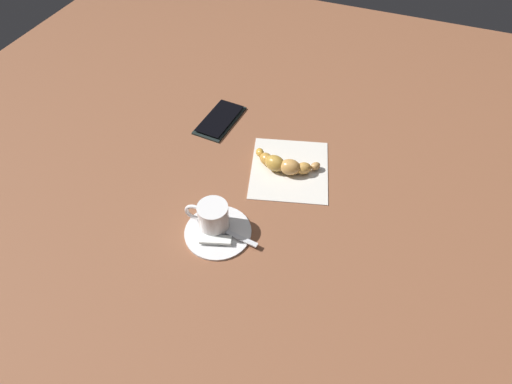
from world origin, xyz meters
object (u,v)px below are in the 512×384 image
(sugar_packet, at_px, (215,240))
(teaspoon, at_px, (217,227))
(napkin, at_px, (289,169))
(espresso_cup, at_px, (212,216))
(saucer, at_px, (218,231))
(cell_phone, at_px, (220,120))
(croissant, at_px, (284,164))

(sugar_packet, bearing_deg, teaspoon, 92.01)
(sugar_packet, relative_size, napkin, 0.32)
(espresso_cup, height_order, teaspoon, espresso_cup)
(espresso_cup, xyz_separation_m, teaspoon, (0.00, 0.01, -0.02))
(saucer, height_order, cell_phone, cell_phone)
(napkin, bearing_deg, croissant, -56.53)
(napkin, distance_m, cell_phone, 0.23)
(saucer, relative_size, sugar_packet, 2.16)
(espresso_cup, xyz_separation_m, croissant, (-0.19, 0.08, -0.02))
(napkin, height_order, cell_phone, cell_phone)
(espresso_cup, height_order, napkin, espresso_cup)
(saucer, distance_m, teaspoon, 0.01)
(sugar_packet, xyz_separation_m, croissant, (-0.22, 0.06, 0.01))
(napkin, bearing_deg, cell_phone, -114.59)
(sugar_packet, relative_size, cell_phone, 0.40)
(napkin, relative_size, cell_phone, 1.25)
(saucer, xyz_separation_m, sugar_packet, (0.02, 0.01, 0.01))
(sugar_packet, relative_size, croissant, 0.38)
(teaspoon, bearing_deg, napkin, 159.13)
(croissant, relative_size, cell_phone, 1.04)
(napkin, height_order, croissant, croissant)
(teaspoon, bearing_deg, croissant, 161.19)
(teaspoon, distance_m, napkin, 0.22)
(teaspoon, bearing_deg, cell_phone, -156.51)
(saucer, distance_m, napkin, 0.22)
(teaspoon, distance_m, sugar_packet, 0.03)
(croissant, height_order, cell_phone, croissant)
(teaspoon, bearing_deg, sugar_packet, 19.88)
(saucer, xyz_separation_m, cell_phone, (-0.30, -0.13, 0.00))
(teaspoon, height_order, sugar_packet, teaspoon)
(espresso_cup, relative_size, cell_phone, 0.58)
(saucer, distance_m, sugar_packet, 0.03)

